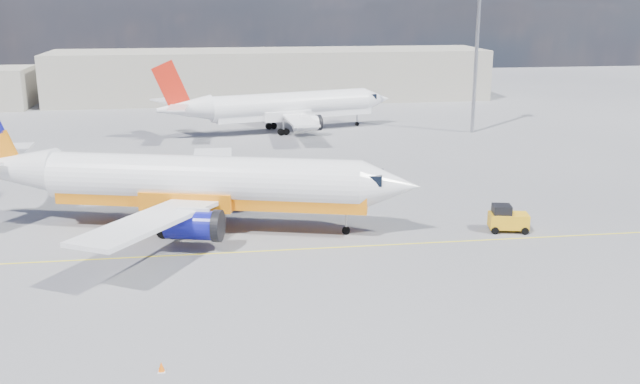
{
  "coord_description": "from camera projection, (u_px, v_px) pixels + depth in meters",
  "views": [
    {
      "loc": [
        -3.82,
        -42.05,
        16.57
      ],
      "look_at": [
        2.93,
        4.65,
        3.5
      ],
      "focal_mm": 40.0,
      "sensor_mm": 36.0,
      "label": 1
    }
  ],
  "objects": [
    {
      "name": "main_jet",
      "position": [
        190.0,
        182.0,
        51.58
      ],
      "size": [
        34.49,
        26.31,
        10.43
      ],
      "rotation": [
        0.0,
        0.0,
        -0.27
      ],
      "color": "white",
      "rests_on": "ground"
    },
    {
      "name": "traffic_cone",
      "position": [
        161.0,
        367.0,
        32.4
      ],
      "size": [
        0.35,
        0.35,
        0.49
      ],
      "color": "white",
      "rests_on": "ground"
    },
    {
      "name": "terminal_main",
      "position": [
        271.0,
        75.0,
        116.22
      ],
      "size": [
        70.0,
        14.0,
        8.0
      ],
      "primitive_type": "cube",
      "color": "#A59F8E",
      "rests_on": "ground"
    },
    {
      "name": "floodlight_mast",
      "position": [
        478.0,
        28.0,
        85.69
      ],
      "size": [
        1.56,
        1.56,
        21.33
      ],
      "color": "#92939A",
      "rests_on": "ground"
    },
    {
      "name": "ground",
      "position": [
        285.0,
        266.0,
        45.06
      ],
      "size": [
        240.0,
        240.0,
        0.0
      ],
      "primitive_type": "plane",
      "color": "#5A5A5E",
      "rests_on": "ground"
    },
    {
      "name": "taxi_line",
      "position": [
        280.0,
        250.0,
        47.92
      ],
      "size": [
        70.0,
        0.15,
        0.01
      ],
      "primitive_type": "cube",
      "color": "yellow",
      "rests_on": "ground"
    },
    {
      "name": "gse_tug",
      "position": [
        507.0,
        219.0,
        51.56
      ],
      "size": [
        3.0,
        2.17,
        1.97
      ],
      "rotation": [
        0.0,
        0.0,
        -0.19
      ],
      "color": "black",
      "rests_on": "ground"
    },
    {
      "name": "second_jet",
      "position": [
        284.0,
        107.0,
        88.68
      ],
      "size": [
        31.12,
        23.75,
        9.41
      ],
      "rotation": [
        0.0,
        0.0,
        0.27
      ],
      "color": "white",
      "rests_on": "ground"
    }
  ]
}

